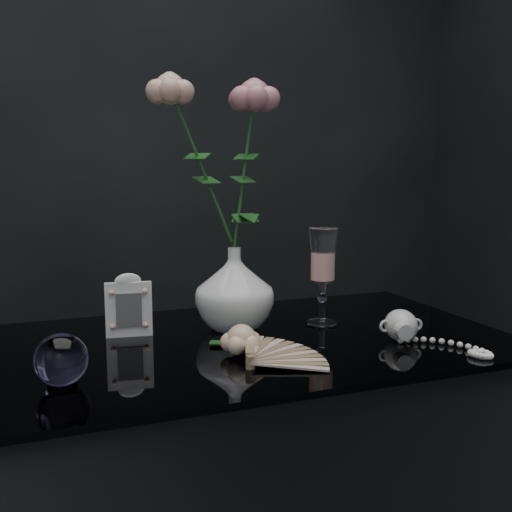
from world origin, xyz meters
name	(u,v)px	position (x,y,z in m)	size (l,w,h in m)	color
vase	(235,289)	(0.02, 0.13, 0.85)	(0.16, 0.16, 0.17)	white
wine_glass	(323,277)	(0.21, 0.10, 0.86)	(0.06, 0.06, 0.20)	white
picture_frame	(129,305)	(-0.19, 0.15, 0.82)	(0.09, 0.07, 0.13)	white
paperweight	(61,360)	(-0.33, -0.08, 0.80)	(0.08, 0.08, 0.08)	#917AC7
paper_fan	(250,361)	(-0.03, -0.11, 0.78)	(0.26, 0.20, 0.03)	beige
loose_rose	(241,340)	(-0.02, -0.04, 0.79)	(0.12, 0.16, 0.05)	beige
pearl_jar	(401,324)	(0.29, -0.06, 0.79)	(0.21, 0.22, 0.06)	silver
roses	(221,152)	(0.00, 0.13, 1.12)	(0.26, 0.13, 0.39)	#E1A58B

